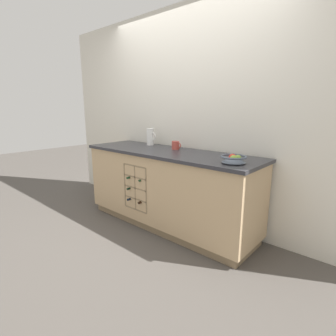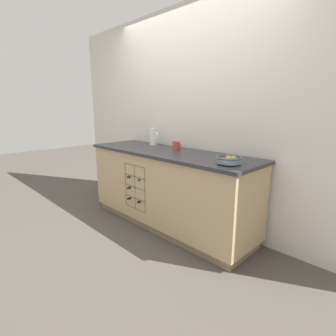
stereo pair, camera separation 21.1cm
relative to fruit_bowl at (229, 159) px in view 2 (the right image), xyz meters
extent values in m
plane|color=#4C4742|center=(-0.88, 0.11, -0.95)|extent=(14.00, 14.00, 0.00)
cube|color=silver|center=(-0.88, 0.49, 0.33)|extent=(4.55, 0.06, 2.55)
cube|color=#8B7354|center=(-0.88, 0.11, -0.90)|extent=(2.09, 0.57, 0.09)
cube|color=tan|center=(-0.88, 0.11, -0.47)|extent=(2.15, 0.63, 0.78)
cube|color=#2D2D33|center=(-0.88, 0.11, -0.06)|extent=(2.19, 0.67, 0.03)
cube|color=#8B7354|center=(-1.10, -0.10, -0.46)|extent=(0.36, 0.01, 0.52)
cube|color=#8B7354|center=(-1.29, -0.16, -0.46)|extent=(0.02, 0.10, 0.52)
cube|color=#8B7354|center=(-0.92, -0.16, -0.46)|extent=(0.02, 0.10, 0.52)
cube|color=#8B7354|center=(-1.10, -0.16, -0.72)|extent=(0.36, 0.10, 0.02)
cube|color=#8B7354|center=(-1.10, -0.16, -0.59)|extent=(0.36, 0.10, 0.02)
cube|color=#8B7354|center=(-1.10, -0.16, -0.46)|extent=(0.36, 0.10, 0.02)
cube|color=#8B7354|center=(-1.10, -0.16, -0.33)|extent=(0.36, 0.10, 0.02)
cube|color=#8B7354|center=(-1.10, -0.16, -0.20)|extent=(0.36, 0.10, 0.02)
cube|color=#8B7354|center=(-1.10, -0.16, -0.46)|extent=(0.02, 0.10, 0.52)
cylinder|color=black|center=(-1.19, -0.07, -0.61)|extent=(0.07, 0.19, 0.07)
cylinder|color=black|center=(-1.19, -0.21, -0.61)|extent=(0.03, 0.08, 0.03)
cylinder|color=black|center=(-1.01, -0.04, -0.61)|extent=(0.08, 0.21, 0.08)
cylinder|color=black|center=(-1.01, -0.19, -0.61)|extent=(0.03, 0.09, 0.03)
cylinder|color=black|center=(-1.19, -0.07, -0.48)|extent=(0.07, 0.19, 0.07)
cylinder|color=black|center=(-1.19, -0.21, -0.48)|extent=(0.03, 0.08, 0.03)
cylinder|color=#19381E|center=(-1.19, -0.05, -0.35)|extent=(0.07, 0.21, 0.07)
cylinder|color=#19381E|center=(-1.19, -0.20, -0.35)|extent=(0.03, 0.09, 0.03)
cylinder|color=#19381E|center=(-1.01, -0.04, -0.35)|extent=(0.07, 0.20, 0.07)
cylinder|color=#19381E|center=(-1.01, -0.18, -0.35)|extent=(0.03, 0.09, 0.03)
cylinder|color=#4C5666|center=(0.00, 0.00, -0.04)|extent=(0.10, 0.10, 0.01)
cone|color=#4C5666|center=(0.00, 0.00, 0.00)|extent=(0.21, 0.21, 0.06)
torus|color=#4C5666|center=(0.00, 0.00, 0.02)|extent=(0.23, 0.23, 0.02)
sphere|color=#7FA838|center=(0.00, -0.01, 0.00)|extent=(0.07, 0.07, 0.07)
sphere|color=red|center=(-0.03, 0.04, 0.00)|extent=(0.07, 0.07, 0.07)
sphere|color=#7FA838|center=(0.02, 0.04, 0.00)|extent=(0.06, 0.06, 0.06)
cylinder|color=white|center=(-1.36, 0.30, 0.07)|extent=(0.09, 0.09, 0.22)
torus|color=white|center=(-1.36, 0.30, 0.17)|extent=(0.10, 0.10, 0.01)
torus|color=white|center=(-1.31, 0.30, 0.08)|extent=(0.10, 0.01, 0.10)
cylinder|color=#B7473D|center=(-0.89, 0.26, 0.01)|extent=(0.09, 0.09, 0.10)
torus|color=#B7473D|center=(-0.84, 0.26, 0.01)|extent=(0.07, 0.01, 0.07)
camera|label=1|loc=(1.07, -2.10, 0.45)|focal=28.00mm
camera|label=2|loc=(1.23, -1.95, 0.45)|focal=28.00mm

